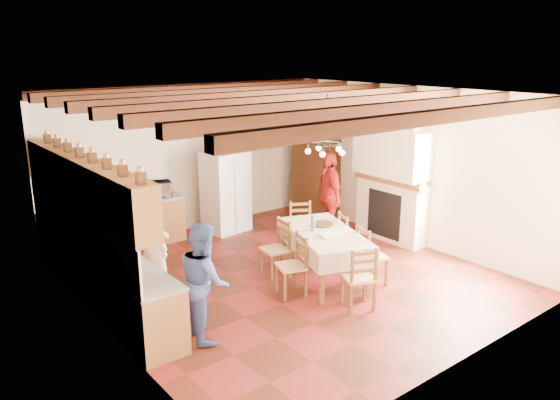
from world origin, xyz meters
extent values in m
cube|color=#451A10|center=(0.00, 0.00, -0.01)|extent=(6.00, 6.50, 0.02)
cube|color=white|center=(0.00, 0.00, 3.01)|extent=(6.00, 6.50, 0.02)
cube|color=#EFE4C6|center=(0.00, 3.26, 1.50)|extent=(6.00, 0.02, 3.00)
cube|color=#EFE4C6|center=(0.00, -3.26, 1.50)|extent=(6.00, 0.02, 3.00)
cube|color=#EFE4C6|center=(-3.01, 0.00, 1.50)|extent=(0.02, 6.50, 3.00)
cube|color=#EFE4C6|center=(3.01, 0.00, 1.50)|extent=(0.02, 6.50, 3.00)
cube|color=brown|center=(-2.70, 1.05, 0.43)|extent=(0.60, 4.30, 0.86)
cube|color=brown|center=(-1.55, 2.95, 0.43)|extent=(2.30, 0.60, 0.86)
cube|color=gray|center=(-2.70, 1.05, 0.88)|extent=(0.62, 4.30, 0.04)
cube|color=gray|center=(-1.55, 2.95, 0.88)|extent=(2.34, 0.62, 0.04)
cube|color=silver|center=(-2.98, 1.05, 1.20)|extent=(0.03, 4.30, 0.60)
cube|color=silver|center=(-1.55, 3.23, 1.20)|extent=(2.30, 0.03, 0.60)
cube|color=brown|center=(-2.83, 1.05, 1.85)|extent=(0.35, 4.20, 0.70)
cube|color=black|center=(1.55, 3.23, 1.85)|extent=(0.34, 0.03, 0.42)
cube|color=white|center=(0.55, 2.67, 0.83)|extent=(0.89, 0.76, 1.66)
cube|color=beige|center=(0.45, -0.41, 0.80)|extent=(1.53, 2.09, 0.05)
cube|color=brown|center=(-0.19, -1.06, 0.39)|extent=(0.09, 0.09, 0.77)
cube|color=brown|center=(0.54, -1.32, 0.39)|extent=(0.09, 0.09, 0.77)
cube|color=brown|center=(0.36, 0.51, 0.39)|extent=(0.09, 0.09, 0.77)
cube|color=brown|center=(1.09, 0.25, 0.39)|extent=(0.09, 0.09, 0.77)
torus|color=black|center=(0.45, -0.41, 2.25)|extent=(0.47, 0.47, 0.03)
imported|color=white|center=(-2.03, 0.56, 0.89)|extent=(0.52, 0.70, 1.78)
imported|color=#3F5499|center=(-2.01, -0.80, 0.78)|extent=(0.77, 0.89, 1.56)
imported|color=#A61E19|center=(1.84, 0.96, 0.87)|extent=(0.79, 1.11, 1.75)
imported|color=silver|center=(-0.82, 2.95, 1.04)|extent=(0.60, 0.48, 0.29)
imported|color=#3A180F|center=(0.53, 2.67, 1.82)|extent=(0.36, 0.36, 0.32)
camera|label=1|loc=(-5.25, -6.49, 3.67)|focal=35.00mm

